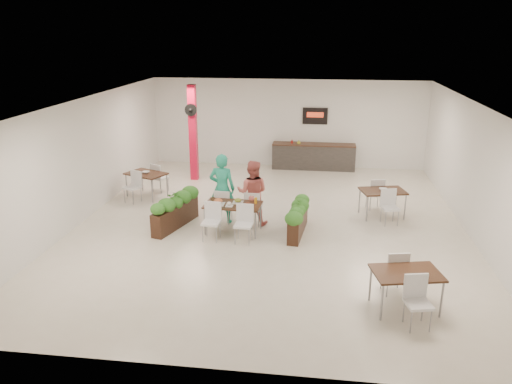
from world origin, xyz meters
The scene contains 12 objects.
ground centered at (0.00, 0.00, 0.00)m, with size 12.00×12.00×0.00m, color beige.
room_shell centered at (0.00, 0.00, 2.01)m, with size 10.10×12.10×3.22m.
red_column centered at (-3.00, 3.79, 1.64)m, with size 0.40×0.41×3.20m.
service_counter centered at (1.00, 5.65, 0.49)m, with size 3.00×0.64×2.20m.
main_table centered at (-0.89, -0.66, 0.64)m, with size 1.45×1.70×0.92m.
diner_man centered at (-1.28, 0.00, 0.93)m, with size 0.68×0.45×1.86m, color teal.
diner_woman centered at (-0.48, 0.00, 0.86)m, with size 0.83×0.65×1.71m, color #D3655E.
planter_left centered at (-2.42, -0.51, 0.51)m, with size 0.83×1.83×0.99m.
planter_right centered at (0.75, -0.53, 0.48)m, with size 0.53×1.76×0.91m.
side_table_a centered at (-3.98, 1.77, 0.63)m, with size 1.39×1.65×0.92m.
side_table_b centered at (2.96, 0.98, 0.63)m, with size 1.33×1.67×0.92m.
side_table_c centered at (2.87, -3.85, 0.63)m, with size 1.35×1.67×0.92m.
Camera 1 is at (1.22, -12.21, 4.91)m, focal length 35.00 mm.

